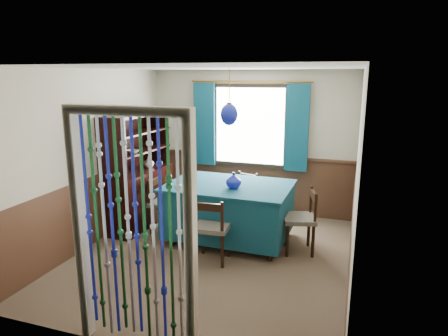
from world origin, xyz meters
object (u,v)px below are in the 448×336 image
(chair_left, at_px, (163,203))
(pendant_lamp, at_px, (229,114))
(chair_right, at_px, (301,219))
(bowl_shelf, at_px, (132,151))
(dining_table, at_px, (229,209))
(chair_far, at_px, (243,197))
(vase_table, at_px, (234,181))
(sideboard, at_px, (139,187))
(chair_near, at_px, (212,228))
(vase_sideboard, at_px, (149,161))

(chair_left, xyz_separation_m, pendant_lamp, (1.08, -0.01, 1.41))
(chair_right, bearing_deg, bowl_shelf, 74.67)
(dining_table, xyz_separation_m, chair_far, (0.00, 0.76, -0.05))
(dining_table, distance_m, vase_table, 0.52)
(sideboard, bearing_deg, chair_near, -25.97)
(sideboard, bearing_deg, vase_sideboard, 80.37)
(chair_right, height_order, sideboard, sideboard)
(bowl_shelf, bearing_deg, chair_left, 9.73)
(chair_left, relative_size, vase_sideboard, 4.37)
(dining_table, xyz_separation_m, vase_sideboard, (-1.54, 0.42, 0.52))
(vase_table, distance_m, vase_sideboard, 1.76)
(dining_table, bearing_deg, bowl_shelf, -176.49)
(bowl_shelf, bearing_deg, chair_near, -23.68)
(vase_table, bearing_deg, chair_left, 171.82)
(vase_sideboard, bearing_deg, bowl_shelf, -90.00)
(chair_near, distance_m, sideboard, 1.84)
(chair_right, height_order, vase_table, vase_table)
(bowl_shelf, relative_size, vase_sideboard, 1.07)
(chair_left, relative_size, bowl_shelf, 4.08)
(bowl_shelf, bearing_deg, dining_table, 2.52)
(pendant_lamp, bearing_deg, sideboard, 174.09)
(vase_table, bearing_deg, sideboard, 169.21)
(sideboard, distance_m, bowl_shelf, 0.69)
(dining_table, distance_m, sideboard, 1.61)
(dining_table, relative_size, chair_left, 2.08)
(chair_near, xyz_separation_m, chair_far, (0.00, 1.50, -0.03))
(chair_far, height_order, sideboard, sideboard)
(chair_right, bearing_deg, pendant_lamp, 71.50)
(dining_table, distance_m, pendant_lamp, 1.38)
(dining_table, relative_size, chair_near, 2.03)
(chair_far, relative_size, chair_left, 0.96)
(pendant_lamp, relative_size, bowl_shelf, 3.65)
(chair_left, bearing_deg, pendant_lamp, 90.55)
(vase_table, bearing_deg, dining_table, 126.45)
(vase_table, bearing_deg, chair_far, 97.25)
(chair_near, xyz_separation_m, vase_table, (0.12, 0.58, 0.49))
(pendant_lamp, xyz_separation_m, vase_sideboard, (-1.54, 0.42, -0.86))
(chair_far, xyz_separation_m, vase_table, (0.12, -0.92, 0.52))
(pendant_lamp, relative_size, vase_table, 3.75)
(chair_far, height_order, vase_sideboard, vase_sideboard)
(chair_right, xyz_separation_m, vase_table, (-0.95, -0.11, 0.49))
(chair_right, relative_size, pendant_lamp, 1.16)
(dining_table, relative_size, chair_right, 2.01)
(chair_left, height_order, vase_table, vase_table)
(chair_left, bearing_deg, vase_table, 82.93)
(chair_near, relative_size, bowl_shelf, 4.17)
(chair_far, height_order, chair_left, chair_left)
(sideboard, height_order, pendant_lamp, pendant_lamp)
(chair_far, relative_size, pendant_lamp, 1.08)
(dining_table, height_order, chair_far, dining_table)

